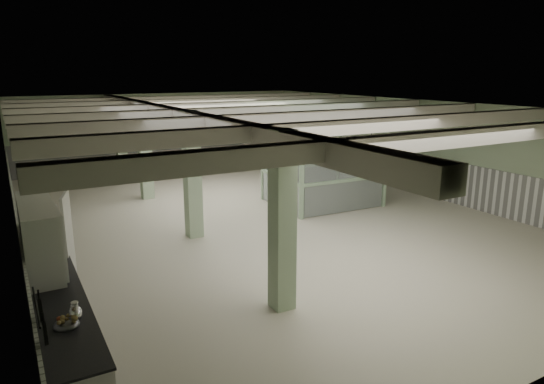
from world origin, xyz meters
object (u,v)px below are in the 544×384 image
prep_counter (61,323)px  filing_cabinet (374,182)px  guard_booth (323,150)px  walkin_cooler (43,257)px

prep_counter → filing_cabinet: bearing=25.1°
prep_counter → guard_booth: size_ratio=1.32×
walkin_cooler → guard_booth: (9.44, 4.03, 0.82)m
prep_counter → filing_cabinet: size_ratio=4.23×
prep_counter → guard_booth: 11.04m
prep_counter → filing_cabinet: (11.56, 5.40, 0.12)m
prep_counter → walkin_cooler: size_ratio=2.02×
walkin_cooler → guard_booth: guard_booth is taller
prep_counter → walkin_cooler: walkin_cooler is taller
walkin_cooler → guard_booth: bearing=23.1°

